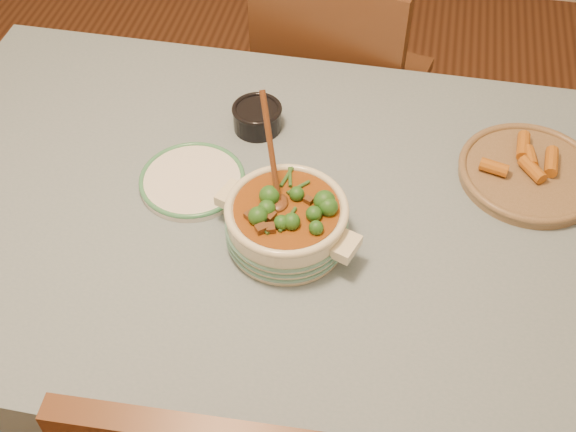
% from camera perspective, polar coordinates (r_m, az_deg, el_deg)
% --- Properties ---
extents(floor, '(4.50, 4.50, 0.00)m').
position_cam_1_polar(floor, '(2.16, -1.08, -12.97)').
color(floor, '#3F2012').
rests_on(floor, ground).
extents(dining_table, '(1.68, 1.08, 0.76)m').
position_cam_1_polar(dining_table, '(1.61, -1.41, -1.58)').
color(dining_table, brown).
rests_on(dining_table, floor).
extents(stew_casserole, '(0.31, 0.31, 0.29)m').
position_cam_1_polar(stew_casserole, '(1.44, -0.13, -0.27)').
color(stew_casserole, '#F0EAC9').
rests_on(stew_casserole, dining_table).
extents(white_plate, '(0.29, 0.29, 0.02)m').
position_cam_1_polar(white_plate, '(1.60, -7.58, 2.83)').
color(white_plate, white).
rests_on(white_plate, dining_table).
extents(condiment_bowl, '(0.14, 0.14, 0.06)m').
position_cam_1_polar(condiment_bowl, '(1.71, -2.45, 7.89)').
color(condiment_bowl, black).
rests_on(condiment_bowl, dining_table).
extents(fried_plate, '(0.39, 0.39, 0.05)m').
position_cam_1_polar(fried_plate, '(1.68, 18.58, 3.37)').
color(fried_plate, '#937451').
rests_on(fried_plate, dining_table).
extents(chair_far, '(0.53, 0.53, 0.94)m').
position_cam_1_polar(chair_far, '(2.22, 3.88, 10.34)').
color(chair_far, brown).
rests_on(chair_far, floor).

